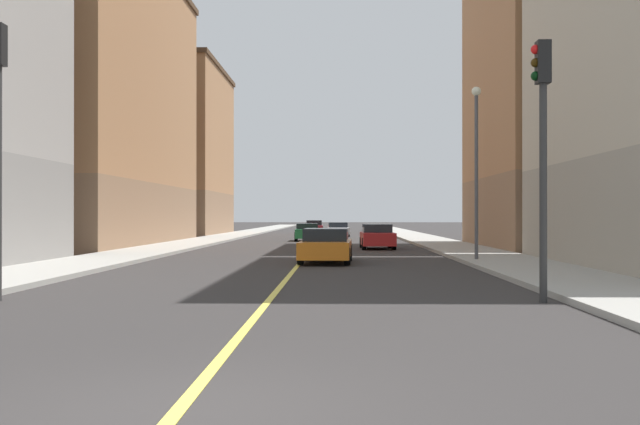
{
  "coord_description": "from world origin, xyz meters",
  "views": [
    {
      "loc": [
        1.51,
        -7.09,
        1.83
      ],
      "look_at": [
        0.38,
        37.76,
        2.01
      ],
      "focal_mm": 42.72,
      "sensor_mm": 36.0,
      "label": 1
    }
  ],
  "objects_px": {
    "building_left_mid": "(592,41)",
    "building_right_midblock": "(65,101)",
    "building_right_distant": "(158,151)",
    "car_orange": "(326,246)",
    "car_maroon": "(314,227)",
    "car_red": "(377,237)",
    "traffic_light_left_near": "(542,132)",
    "car_silver": "(338,230)",
    "street_lamp_left_near": "(476,154)",
    "car_green": "(307,232)"
  },
  "relations": [
    {
      "from": "car_silver",
      "to": "car_orange",
      "type": "relative_size",
      "value": 0.91
    },
    {
      "from": "car_maroon",
      "to": "car_green",
      "type": "bearing_deg",
      "value": -89.53
    },
    {
      "from": "building_right_midblock",
      "to": "building_right_distant",
      "type": "distance_m",
      "value": 24.49
    },
    {
      "from": "car_green",
      "to": "car_silver",
      "type": "distance_m",
      "value": 11.78
    },
    {
      "from": "car_silver",
      "to": "car_orange",
      "type": "distance_m",
      "value": 36.74
    },
    {
      "from": "street_lamp_left_near",
      "to": "car_red",
      "type": "height_order",
      "value": "street_lamp_left_near"
    },
    {
      "from": "street_lamp_left_near",
      "to": "car_red",
      "type": "relative_size",
      "value": 1.58
    },
    {
      "from": "traffic_light_left_near",
      "to": "street_lamp_left_near",
      "type": "height_order",
      "value": "street_lamp_left_near"
    },
    {
      "from": "building_left_mid",
      "to": "car_orange",
      "type": "height_order",
      "value": "building_left_mid"
    },
    {
      "from": "building_right_distant",
      "to": "street_lamp_left_near",
      "type": "height_order",
      "value": "building_right_distant"
    },
    {
      "from": "building_right_midblock",
      "to": "traffic_light_left_near",
      "type": "relative_size",
      "value": 4.42
    },
    {
      "from": "car_orange",
      "to": "building_right_distant",
      "type": "bearing_deg",
      "value": 111.57
    },
    {
      "from": "building_left_mid",
      "to": "building_right_midblock",
      "type": "relative_size",
      "value": 0.94
    },
    {
      "from": "building_right_midblock",
      "to": "car_green",
      "type": "bearing_deg",
      "value": 28.25
    },
    {
      "from": "building_right_midblock",
      "to": "traffic_light_left_near",
      "type": "bearing_deg",
      "value": -55.13
    },
    {
      "from": "car_orange",
      "to": "building_left_mid",
      "type": "bearing_deg",
      "value": 41.97
    },
    {
      "from": "car_silver",
      "to": "car_orange",
      "type": "bearing_deg",
      "value": -90.63
    },
    {
      "from": "building_left_mid",
      "to": "car_red",
      "type": "height_order",
      "value": "building_left_mid"
    },
    {
      "from": "car_red",
      "to": "car_orange",
      "type": "bearing_deg",
      "value": -101.85
    },
    {
      "from": "building_left_mid",
      "to": "car_red",
      "type": "relative_size",
      "value": 5.43
    },
    {
      "from": "car_green",
      "to": "car_silver",
      "type": "bearing_deg",
      "value": 79.23
    },
    {
      "from": "building_right_midblock",
      "to": "building_left_mid",
      "type": "bearing_deg",
      "value": -7.77
    },
    {
      "from": "building_right_midblock",
      "to": "car_red",
      "type": "relative_size",
      "value": 5.77
    },
    {
      "from": "building_right_distant",
      "to": "car_maroon",
      "type": "height_order",
      "value": "building_right_distant"
    },
    {
      "from": "street_lamp_left_near",
      "to": "car_silver",
      "type": "xyz_separation_m",
      "value": [
        -5.4,
        36.67,
        -3.61
      ]
    },
    {
      "from": "traffic_light_left_near",
      "to": "car_silver",
      "type": "relative_size",
      "value": 1.33
    },
    {
      "from": "building_right_midblock",
      "to": "street_lamp_left_near",
      "type": "height_order",
      "value": "building_right_midblock"
    },
    {
      "from": "car_silver",
      "to": "building_right_midblock",
      "type": "bearing_deg",
      "value": -130.96
    },
    {
      "from": "building_right_distant",
      "to": "car_red",
      "type": "bearing_deg",
      "value": -56.94
    },
    {
      "from": "street_lamp_left_near",
      "to": "car_green",
      "type": "height_order",
      "value": "street_lamp_left_near"
    },
    {
      "from": "traffic_light_left_near",
      "to": "car_green",
      "type": "relative_size",
      "value": 1.32
    },
    {
      "from": "building_left_mid",
      "to": "car_orange",
      "type": "xyz_separation_m",
      "value": [
        -14.49,
        -13.04,
        -10.83
      ]
    },
    {
      "from": "car_orange",
      "to": "car_silver",
      "type": "bearing_deg",
      "value": 89.37
    },
    {
      "from": "building_left_mid",
      "to": "car_silver",
      "type": "relative_size",
      "value": 5.54
    },
    {
      "from": "building_left_mid",
      "to": "car_green",
      "type": "height_order",
      "value": "building_left_mid"
    },
    {
      "from": "car_red",
      "to": "traffic_light_left_near",
      "type": "bearing_deg",
      "value": -85.14
    },
    {
      "from": "building_right_distant",
      "to": "car_silver",
      "type": "relative_size",
      "value": 4.18
    },
    {
      "from": "building_left_mid",
      "to": "car_maroon",
      "type": "distance_m",
      "value": 38.54
    },
    {
      "from": "building_left_mid",
      "to": "street_lamp_left_near",
      "type": "height_order",
      "value": "building_left_mid"
    },
    {
      "from": "car_orange",
      "to": "traffic_light_left_near",
      "type": "bearing_deg",
      "value": -70.19
    },
    {
      "from": "street_lamp_left_near",
      "to": "car_orange",
      "type": "xyz_separation_m",
      "value": [
        -5.8,
        -0.07,
        -3.56
      ]
    },
    {
      "from": "traffic_light_left_near",
      "to": "street_lamp_left_near",
      "type": "xyz_separation_m",
      "value": [
        1.02,
        13.35,
        0.62
      ]
    },
    {
      "from": "building_right_distant",
      "to": "car_green",
      "type": "bearing_deg",
      "value": -48.43
    },
    {
      "from": "street_lamp_left_near",
      "to": "car_maroon",
      "type": "distance_m",
      "value": 46.88
    },
    {
      "from": "car_maroon",
      "to": "traffic_light_left_near",
      "type": "bearing_deg",
      "value": -83.52
    },
    {
      "from": "traffic_light_left_near",
      "to": "car_maroon",
      "type": "height_order",
      "value": "traffic_light_left_near"
    },
    {
      "from": "building_left_mid",
      "to": "building_right_midblock",
      "type": "distance_m",
      "value": 31.38
    },
    {
      "from": "car_orange",
      "to": "street_lamp_left_near",
      "type": "bearing_deg",
      "value": 0.67
    },
    {
      "from": "building_right_midblock",
      "to": "car_green",
      "type": "distance_m",
      "value": 18.62
    },
    {
      "from": "traffic_light_left_near",
      "to": "car_orange",
      "type": "xyz_separation_m",
      "value": [
        -4.78,
        13.28,
        -2.94
      ]
    }
  ]
}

